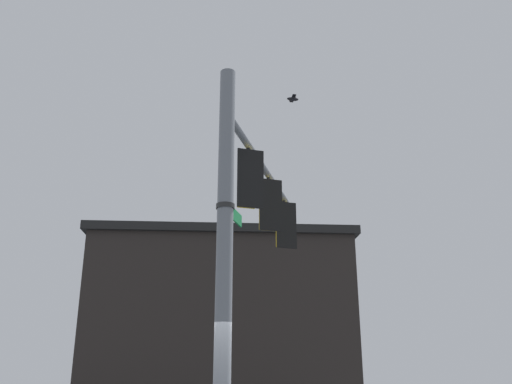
{
  "coord_description": "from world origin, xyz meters",
  "views": [
    {
      "loc": [
        -2.18,
        -8.59,
        1.64
      ],
      "look_at": [
        1.11,
        1.76,
        5.38
      ],
      "focal_mm": 38.34,
      "sensor_mm": 36.0,
      "label": 1
    }
  ],
  "objects_px": {
    "traffic_light_nearest_pole": "(248,181)",
    "traffic_light_mid_outer": "(284,227)",
    "bird_flying": "(293,99)",
    "traffic_light_mid_inner": "(268,207)",
    "street_name_sign": "(229,210)"
  },
  "relations": [
    {
      "from": "traffic_light_nearest_pole",
      "to": "traffic_light_mid_outer",
      "type": "bearing_deg",
      "value": 57.83
    },
    {
      "from": "traffic_light_nearest_pole",
      "to": "bird_flying",
      "type": "distance_m",
      "value": 3.01
    },
    {
      "from": "traffic_light_nearest_pole",
      "to": "traffic_light_mid_inner",
      "type": "distance_m",
      "value": 1.77
    },
    {
      "from": "traffic_light_mid_outer",
      "to": "street_name_sign",
      "type": "xyz_separation_m",
      "value": [
        -2.53,
        -4.05,
        -0.98
      ]
    },
    {
      "from": "traffic_light_nearest_pole",
      "to": "bird_flying",
      "type": "height_order",
      "value": "bird_flying"
    },
    {
      "from": "street_name_sign",
      "to": "bird_flying",
      "type": "xyz_separation_m",
      "value": [
        2.01,
        1.93,
        3.51
      ]
    },
    {
      "from": "traffic_light_mid_outer",
      "to": "street_name_sign",
      "type": "relative_size",
      "value": 1.33
    },
    {
      "from": "traffic_light_nearest_pole",
      "to": "street_name_sign",
      "type": "distance_m",
      "value": 1.57
    },
    {
      "from": "traffic_light_mid_inner",
      "to": "bird_flying",
      "type": "xyz_separation_m",
      "value": [
        0.42,
        -0.62,
        2.53
      ]
    },
    {
      "from": "traffic_light_mid_inner",
      "to": "traffic_light_nearest_pole",
      "type": "bearing_deg",
      "value": -122.17
    },
    {
      "from": "bird_flying",
      "to": "traffic_light_nearest_pole",
      "type": "bearing_deg",
      "value": -147.22
    },
    {
      "from": "traffic_light_nearest_pole",
      "to": "street_name_sign",
      "type": "height_order",
      "value": "traffic_light_nearest_pole"
    },
    {
      "from": "street_name_sign",
      "to": "traffic_light_nearest_pole",
      "type": "bearing_deg",
      "value": 58.35
    },
    {
      "from": "traffic_light_nearest_pole",
      "to": "bird_flying",
      "type": "relative_size",
      "value": 3.54
    },
    {
      "from": "street_name_sign",
      "to": "traffic_light_mid_inner",
      "type": "bearing_deg",
      "value": 58.04
    }
  ]
}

